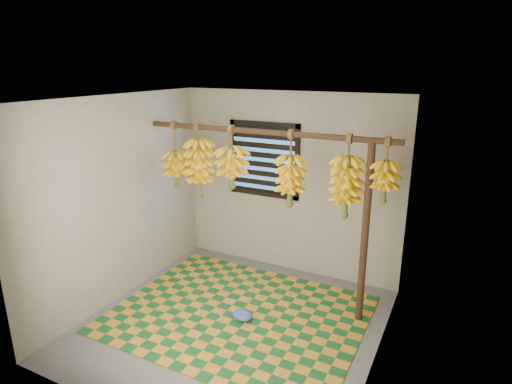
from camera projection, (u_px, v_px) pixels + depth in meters
The scene contains 16 objects.
floor at pixel (233, 323), 4.67m from camera, with size 3.00×3.00×0.01m, color #525252.
ceiling at pixel (229, 99), 3.98m from camera, with size 3.00×3.00×0.01m, color silver.
wall_back at pixel (289, 184), 5.61m from camera, with size 3.00×0.01×2.40m, color gray.
wall_left at pixel (119, 200), 4.97m from camera, with size 0.01×3.00×2.40m, color gray.
wall_right at pixel (383, 248), 3.67m from camera, with size 0.01×3.00×2.40m, color gray.
window at pixel (264, 160), 5.65m from camera, with size 1.00×0.04×1.00m.
hanging_pole at pixel (262, 132), 4.69m from camera, with size 0.06×0.06×3.00m, color #3B2718.
support_post at pixel (365, 235), 4.46m from camera, with size 0.08×0.08×2.00m, color #3B2718.
woven_mat at pixel (238, 314), 4.83m from camera, with size 2.71×2.17×0.01m, color #185424.
plastic_bag at pixel (242, 315), 4.71m from camera, with size 0.24×0.18×0.10m, color blue.
banana_bunch_a at pixel (177, 169), 5.36m from camera, with size 0.34×0.34×0.83m.
banana_bunch_b at pixel (199, 167), 5.20m from camera, with size 0.35×0.35×0.89m.
banana_bunch_c at pixel (232, 168), 4.99m from camera, with size 0.37×0.37×0.74m.
banana_bunch_d at pixel (290, 181), 4.69m from camera, with size 0.32×0.32×0.86m.
banana_bunch_e at pixel (346, 187), 4.42m from camera, with size 0.35×0.35×0.88m.
banana_bunch_f at pixel (385, 181), 4.22m from camera, with size 0.29×0.29×0.67m.
Camera 1 is at (2.05, -3.51, 2.72)m, focal length 30.00 mm.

